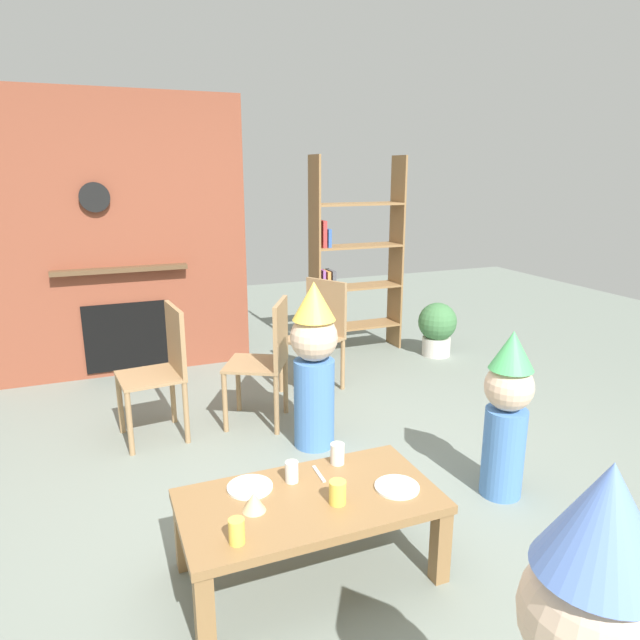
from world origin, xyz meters
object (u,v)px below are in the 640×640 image
(paper_cup_near_right, at_px, (292,472))
(paper_cup_near_left, at_px, (338,492))
(paper_plate_front, at_px, (397,487))
(child_by_the_chairs, at_px, (314,361))
(coffee_table, at_px, (310,509))
(dining_chair_left, at_px, (163,364))
(paper_plate_rear, at_px, (250,487))
(potted_plant_tall, at_px, (437,327))
(child_in_pink, at_px, (507,411))
(bookshelf, at_px, (350,267))
(paper_cup_far_left, at_px, (337,454))
(dining_chair_right, at_px, (319,328))
(birthday_cake_slice, at_px, (254,502))
(paper_cup_center, at_px, (237,531))
(dining_chair_middle, at_px, (268,355))

(paper_cup_near_right, bearing_deg, paper_cup_near_left, -62.58)
(paper_plate_front, relative_size, child_by_the_chairs, 0.18)
(coffee_table, bearing_deg, paper_plate_front, -11.65)
(coffee_table, xyz_separation_m, dining_chair_left, (-0.41, 1.66, 0.18))
(paper_plate_rear, bearing_deg, potted_plant_tall, 42.50)
(coffee_table, xyz_separation_m, paper_plate_front, (0.39, -0.08, 0.07))
(paper_cup_near_left, bearing_deg, paper_plate_rear, 141.42)
(child_in_pink, relative_size, child_by_the_chairs, 0.87)
(bookshelf, distance_m, paper_cup_near_right, 3.19)
(coffee_table, relative_size, child_by_the_chairs, 1.02)
(paper_cup_near_left, bearing_deg, paper_cup_near_right, 117.42)
(paper_plate_rear, height_order, child_by_the_chairs, child_by_the_chairs)
(coffee_table, relative_size, paper_cup_near_right, 11.51)
(paper_cup_near_right, height_order, child_in_pink, child_in_pink)
(paper_cup_far_left, distance_m, paper_plate_rear, 0.46)
(dining_chair_left, bearing_deg, dining_chair_right, -167.62)
(paper_plate_front, bearing_deg, paper_plate_rear, 158.04)
(child_in_pink, height_order, dining_chair_right, child_in_pink)
(bookshelf, relative_size, dining_chair_left, 2.11)
(potted_plant_tall, bearing_deg, bookshelf, 148.14)
(paper_cup_near_left, distance_m, dining_chair_left, 1.82)
(child_by_the_chairs, bearing_deg, paper_cup_near_right, -4.32)
(paper_plate_front, bearing_deg, coffee_table, 168.35)
(paper_plate_front, height_order, child_by_the_chairs, child_by_the_chairs)
(coffee_table, distance_m, paper_cup_near_left, 0.17)
(paper_cup_near_left, height_order, paper_cup_near_right, paper_cup_near_left)
(bookshelf, xyz_separation_m, birthday_cake_slice, (-1.78, -2.91, -0.42))
(paper_cup_center, bearing_deg, child_in_pink, 13.97)
(paper_cup_near_left, distance_m, birthday_cake_slice, 0.35)
(paper_cup_near_right, height_order, dining_chair_middle, dining_chair_middle)
(dining_chair_left, bearing_deg, paper_cup_center, 85.32)
(paper_plate_front, xyz_separation_m, child_by_the_chairs, (0.08, 1.23, 0.19))
(paper_cup_far_left, relative_size, dining_chair_middle, 0.11)
(paper_cup_near_left, height_order, potted_plant_tall, potted_plant_tall)
(paper_cup_near_left, bearing_deg, bookshelf, 64.32)
(paper_plate_front, height_order, child_in_pink, child_in_pink)
(bookshelf, distance_m, paper_cup_far_left, 3.01)
(paper_plate_front, bearing_deg, paper_cup_center, -171.96)
(potted_plant_tall, bearing_deg, paper_plate_rear, -137.50)
(bookshelf, bearing_deg, paper_cup_far_left, -115.92)
(paper_plate_front, bearing_deg, dining_chair_middle, 93.15)
(bookshelf, relative_size, paper_plate_front, 9.46)
(paper_cup_near_left, relative_size, child_by_the_chairs, 0.09)
(coffee_table, distance_m, dining_chair_middle, 1.62)
(paper_cup_near_right, xyz_separation_m, child_in_pink, (1.26, 0.06, 0.07))
(dining_chair_left, relative_size, potted_plant_tall, 1.72)
(paper_cup_center, relative_size, dining_chair_middle, 0.11)
(potted_plant_tall, bearing_deg, child_by_the_chairs, -144.12)
(paper_cup_center, relative_size, paper_plate_rear, 0.49)
(paper_cup_center, xyz_separation_m, child_by_the_chairs, (0.84, 1.33, 0.14))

